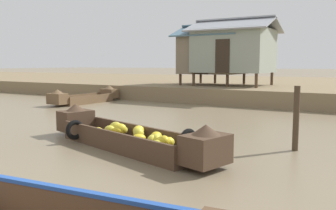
{
  "coord_description": "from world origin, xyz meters",
  "views": [
    {
      "loc": [
        4.33,
        -1.33,
        2.04
      ],
      "look_at": [
        -0.88,
        7.5,
        0.87
      ],
      "focal_mm": 38.41,
      "sensor_mm": 36.0,
      "label": 1
    }
  ],
  "objects_px": {
    "cargo_boat_upstream": "(86,97)",
    "stilt_house_mid_left": "(234,50)",
    "mooring_post": "(296,118)",
    "banana_boat": "(129,136)",
    "stilt_house_left": "(213,53)"
  },
  "relations": [
    {
      "from": "cargo_boat_upstream",
      "to": "stilt_house_mid_left",
      "type": "xyz_separation_m",
      "value": [
        5.98,
        5.88,
        2.54
      ]
    },
    {
      "from": "stilt_house_mid_left",
      "to": "cargo_boat_upstream",
      "type": "bearing_deg",
      "value": -135.5
    },
    {
      "from": "stilt_house_mid_left",
      "to": "mooring_post",
      "type": "relative_size",
      "value": 3.06
    },
    {
      "from": "banana_boat",
      "to": "mooring_post",
      "type": "height_order",
      "value": "mooring_post"
    },
    {
      "from": "banana_boat",
      "to": "stilt_house_mid_left",
      "type": "xyz_separation_m",
      "value": [
        -2.16,
        13.0,
        2.53
      ]
    },
    {
      "from": "stilt_house_left",
      "to": "stilt_house_mid_left",
      "type": "bearing_deg",
      "value": -1.75
    },
    {
      "from": "cargo_boat_upstream",
      "to": "stilt_house_mid_left",
      "type": "distance_m",
      "value": 8.76
    },
    {
      "from": "cargo_boat_upstream",
      "to": "stilt_house_left",
      "type": "height_order",
      "value": "stilt_house_left"
    },
    {
      "from": "stilt_house_mid_left",
      "to": "stilt_house_left",
      "type": "bearing_deg",
      "value": 178.25
    },
    {
      "from": "banana_boat",
      "to": "cargo_boat_upstream",
      "type": "distance_m",
      "value": 10.82
    },
    {
      "from": "stilt_house_left",
      "to": "cargo_boat_upstream",
      "type": "bearing_deg",
      "value": -128.27
    },
    {
      "from": "banana_boat",
      "to": "cargo_boat_upstream",
      "type": "bearing_deg",
      "value": 138.84
    },
    {
      "from": "cargo_boat_upstream",
      "to": "banana_boat",
      "type": "bearing_deg",
      "value": -41.16
    },
    {
      "from": "mooring_post",
      "to": "banana_boat",
      "type": "bearing_deg",
      "value": -152.15
    },
    {
      "from": "mooring_post",
      "to": "stilt_house_left",
      "type": "bearing_deg",
      "value": 122.02
    }
  ]
}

